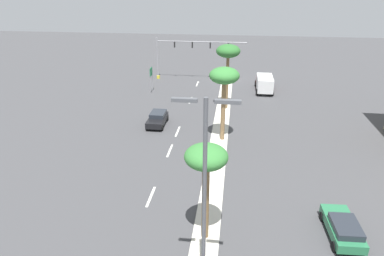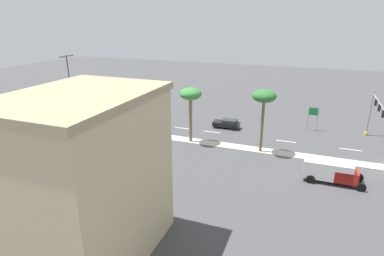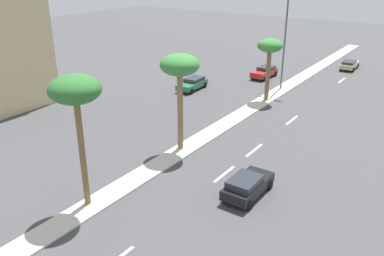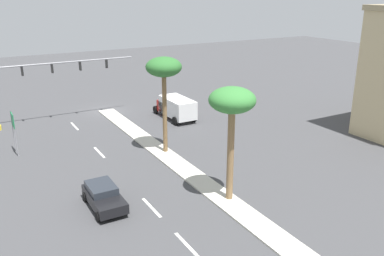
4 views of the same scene
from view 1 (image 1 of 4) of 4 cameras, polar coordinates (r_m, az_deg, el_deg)
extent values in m
plane|color=#424244|center=(32.85, 3.84, -5.78)|extent=(160.00, 160.00, 0.00)
cube|color=beige|center=(25.56, 2.53, -15.00)|extent=(1.80, 78.08, 0.12)
cube|color=silver|center=(57.68, 0.86, 7.12)|extent=(0.20, 2.80, 0.01)
cube|color=silver|center=(49.72, -0.23, 4.50)|extent=(0.20, 2.80, 0.01)
cube|color=silver|center=(39.52, -2.32, -0.56)|extent=(0.20, 2.80, 0.01)
cube|color=silver|center=(35.23, -3.60, -3.66)|extent=(0.20, 2.80, 0.01)
cube|color=silver|center=(28.42, -6.65, -10.91)|extent=(0.20, 2.80, 0.01)
cylinder|color=gray|center=(60.46, -5.56, 11.09)|extent=(0.24, 0.24, 6.83)
cylinder|color=gold|center=(61.18, -5.44, 8.19)|extent=(0.53, 0.53, 0.50)
cylinder|color=gray|center=(58.76, 1.50, 13.69)|extent=(14.61, 0.16, 0.16)
cube|color=black|center=(59.45, -2.82, 13.24)|extent=(0.20, 0.32, 0.90)
sphere|color=yellow|center=(59.57, -2.80, 13.26)|extent=(0.18, 0.18, 0.18)
cube|color=black|center=(59.02, 0.05, 13.20)|extent=(0.20, 0.32, 0.90)
sphere|color=yellow|center=(59.14, 0.06, 13.22)|extent=(0.18, 0.18, 0.18)
cube|color=black|center=(58.73, 2.95, 13.12)|extent=(0.20, 0.32, 0.90)
sphere|color=yellow|center=(58.85, 2.96, 13.14)|extent=(0.18, 0.18, 0.18)
cube|color=black|center=(58.58, 5.88, 13.01)|extent=(0.20, 0.32, 0.90)
sphere|color=yellow|center=(58.70, 5.88, 13.03)|extent=(0.18, 0.18, 0.18)
cylinder|color=gray|center=(53.97, -6.38, 7.87)|extent=(0.10, 0.10, 3.66)
cylinder|color=gray|center=(52.76, -6.70, 7.51)|extent=(0.10, 0.10, 3.66)
cube|color=#19723F|center=(53.06, -6.60, 8.98)|extent=(0.08, 1.43, 1.18)
cylinder|color=brown|center=(45.60, 5.65, 7.33)|extent=(0.38, 0.38, 6.87)
ellipsoid|color=#2D6B2D|center=(44.70, 5.85, 12.22)|extent=(2.98, 2.98, 1.64)
cylinder|color=olive|center=(36.34, 5.02, 2.78)|extent=(0.45, 0.45, 6.32)
ellipsoid|color=#387F38|center=(35.25, 5.23, 8.41)|extent=(3.00, 3.00, 1.65)
cylinder|color=brown|center=(22.76, 2.17, -11.72)|extent=(0.47, 0.47, 5.42)
ellipsoid|color=#387F38|center=(21.12, 2.30, -4.63)|extent=(2.64, 2.64, 1.45)
cylinder|color=#515459|center=(17.15, 1.97, -13.06)|extent=(0.20, 0.20, 11.16)
cube|color=#515459|center=(14.58, 5.79, 4.23)|extent=(1.10, 0.24, 0.16)
cube|color=#515459|center=(14.73, -1.24, 4.54)|extent=(1.10, 0.24, 0.16)
cube|color=#287047|center=(26.18, 22.99, -14.53)|extent=(2.01, 4.44, 0.61)
cube|color=#262B33|center=(25.47, 23.53, -14.32)|extent=(1.75, 2.47, 0.43)
cylinder|color=black|center=(27.27, 20.19, -13.20)|extent=(0.25, 0.65, 0.64)
cylinder|color=black|center=(27.79, 23.72, -13.06)|extent=(0.25, 0.65, 0.64)
cylinder|color=black|center=(24.97, 21.94, -17.28)|extent=(0.25, 0.65, 0.64)
cylinder|color=black|center=(25.54, 25.82, -17.02)|extent=(0.25, 0.65, 0.64)
cube|color=black|center=(41.14, -5.62, 1.30)|extent=(1.85, 4.17, 0.66)
cube|color=#262B33|center=(41.41, -5.49, 2.28)|extent=(1.66, 2.29, 0.46)
cylinder|color=black|center=(39.77, -4.83, 0.03)|extent=(0.22, 0.64, 0.64)
cylinder|color=black|center=(40.16, -7.27, 0.15)|extent=(0.22, 0.64, 0.64)
cylinder|color=black|center=(42.40, -4.02, 1.55)|extent=(0.22, 0.64, 0.64)
cylinder|color=black|center=(42.77, -6.31, 1.65)|extent=(0.22, 0.64, 0.64)
cube|color=#B21E19|center=(55.83, 11.48, 7.26)|extent=(2.24, 2.30, 1.25)
cube|color=silver|center=(54.01, 11.62, 7.09)|extent=(2.24, 4.89, 1.92)
cylinder|color=black|center=(57.34, 10.22, 7.12)|extent=(0.28, 0.90, 0.90)
cylinder|color=black|center=(57.51, 12.46, 6.99)|extent=(0.28, 0.90, 0.90)
cylinder|color=black|center=(52.69, 10.42, 5.69)|extent=(0.28, 0.90, 0.90)
cylinder|color=black|center=(52.87, 12.85, 5.55)|extent=(0.28, 0.90, 0.90)
camera|label=2|loc=(62.27, 47.57, 16.88)|focal=29.80mm
camera|label=3|loc=(60.81, -11.28, 20.94)|focal=37.59mm
camera|label=4|loc=(20.94, -41.94, 10.96)|focal=38.44mm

